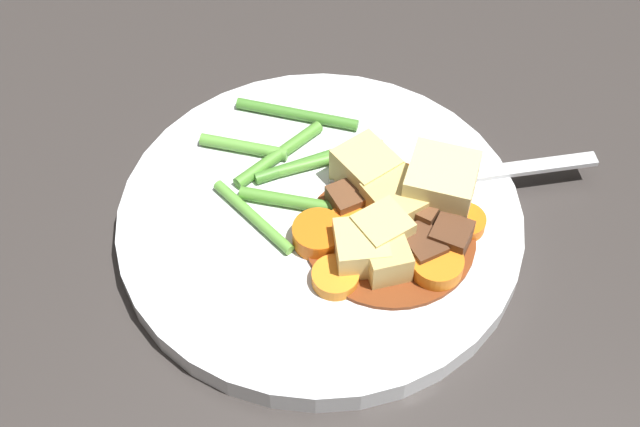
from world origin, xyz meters
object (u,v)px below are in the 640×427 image
carrot_slice_1 (437,266)px  carrot_slice_4 (353,227)px  potato_chunk_0 (361,249)px  potato_chunk_3 (440,187)px  meat_chunk_2 (451,239)px  dinner_plate (320,222)px  potato_chunk_4 (397,204)px  carrot_slice_0 (464,222)px  carrot_slice_5 (335,277)px  meat_chunk_3 (422,247)px  potato_chunk_1 (382,233)px  fork (457,177)px  meat_chunk_0 (346,201)px  meat_chunk_1 (422,214)px  potato_chunk_5 (387,260)px  carrot_slice_3 (318,235)px  carrot_slice_2 (400,183)px  potato_chunk_2 (366,170)px

carrot_slice_1 → carrot_slice_4: carrot_slice_1 is taller
potato_chunk_0 → potato_chunk_3: (0.03, 0.06, 0.01)m
meat_chunk_2 → dinner_plate: bearing=-175.4°
potato_chunk_4 → carrot_slice_4: bearing=-132.5°
carrot_slice_0 → carrot_slice_4: (-0.06, -0.03, 0.00)m
carrot_slice_5 → meat_chunk_3: bearing=43.4°
potato_chunk_1 → carrot_slice_4: bearing=172.0°
carrot_slice_0 → potato_chunk_0: 0.07m
dinner_plate → potato_chunk_3: potato_chunk_3 is taller
carrot_slice_1 → fork: (-0.01, 0.07, -0.01)m
potato_chunk_0 → meat_chunk_2: (0.05, 0.03, -0.00)m
potato_chunk_1 → meat_chunk_3: (0.02, 0.00, -0.00)m
carrot_slice_1 → meat_chunk_0: size_ratio=1.46×
potato_chunk_3 → meat_chunk_1: 0.02m
carrot_slice_5 → potato_chunk_5: (0.02, 0.02, 0.01)m
carrot_slice_5 → potato_chunk_1: (0.02, 0.03, 0.01)m
potato_chunk_3 → meat_chunk_1: size_ratio=1.87×
potato_chunk_5 → potato_chunk_4: bearing=102.3°
carrot_slice_3 → carrot_slice_4: 0.02m
dinner_plate → carrot_slice_3: size_ratio=8.02×
carrot_slice_2 → carrot_slice_5: 0.08m
dinner_plate → meat_chunk_1: meat_chunk_1 is taller
carrot_slice_4 → potato_chunk_0: bearing=-54.8°
meat_chunk_1 → carrot_slice_2: bearing=135.5°
carrot_slice_2 → fork: carrot_slice_2 is taller
carrot_slice_5 → meat_chunk_3: meat_chunk_3 is taller
carrot_slice_0 → meat_chunk_0: 0.07m
potato_chunk_0 → potato_chunk_4: potato_chunk_4 is taller
carrot_slice_0 → carrot_slice_2: bearing=165.6°
carrot_slice_1 → potato_chunk_5: bearing=-158.3°
meat_chunk_3 → potato_chunk_4: bearing=137.8°
dinner_plate → carrot_slice_4: bearing=-12.8°
potato_chunk_0 → potato_chunk_5: same height
carrot_slice_4 → potato_chunk_0: 0.02m
potato_chunk_3 → potato_chunk_5: potato_chunk_3 is taller
carrot_slice_1 → potato_chunk_4: (-0.04, 0.03, 0.01)m
meat_chunk_2 → carrot_slice_2: bearing=144.3°
carrot_slice_5 → carrot_slice_3: bearing=132.3°
carrot_slice_3 → meat_chunk_3: (0.06, 0.01, 0.00)m
carrot_slice_1 → meat_chunk_0: 0.07m
meat_chunk_0 → potato_chunk_1: bearing=-29.5°
carrot_slice_4 → potato_chunk_2: (-0.01, 0.04, 0.01)m
potato_chunk_0 → fork: 0.09m
potato_chunk_3 → potato_chunk_4: (-0.02, -0.02, -0.01)m
carrot_slice_5 → potato_chunk_4: size_ratio=0.81×
carrot_slice_4 → fork: bearing=56.1°
meat_chunk_3 → fork: size_ratio=0.17×
dinner_plate → potato_chunk_2: 0.04m
carrot_slice_3 → potato_chunk_4: potato_chunk_4 is taller
carrot_slice_4 → potato_chunk_1: size_ratio=1.03×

